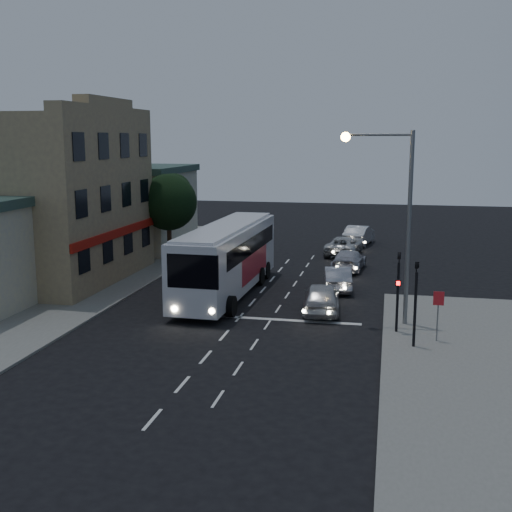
% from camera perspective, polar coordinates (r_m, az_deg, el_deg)
% --- Properties ---
extents(ground, '(120.00, 120.00, 0.00)m').
position_cam_1_polar(ground, '(30.11, -2.35, -6.50)').
color(ground, black).
extents(sidewalk_far, '(12.00, 50.00, 0.12)m').
position_cam_1_polar(sidewalk_far, '(42.07, -17.03, -1.97)').
color(sidewalk_far, slate).
rests_on(sidewalk_far, ground).
extents(road_markings, '(8.00, 30.55, 0.01)m').
position_cam_1_polar(road_markings, '(32.94, 1.24, -4.99)').
color(road_markings, silver).
rests_on(road_markings, ground).
extents(tour_bus, '(3.11, 13.06, 3.99)m').
position_cam_1_polar(tour_bus, '(36.18, -2.59, -0.10)').
color(tour_bus, silver).
rests_on(tour_bus, ground).
extents(car_suv, '(2.19, 4.68, 1.55)m').
position_cam_1_polar(car_suv, '(32.86, 5.85, -3.69)').
color(car_suv, '#BCBCBE').
rests_on(car_suv, ground).
extents(car_sedan_a, '(2.05, 4.41, 1.40)m').
position_cam_1_polar(car_sedan_a, '(37.82, 7.23, -1.96)').
color(car_sedan_a, '#A1A1AC').
rests_on(car_sedan_a, ground).
extents(car_sedan_b, '(2.32, 4.86, 1.37)m').
position_cam_1_polar(car_sedan_b, '(43.54, 8.24, -0.37)').
color(car_sedan_b, '#B2B2BC').
rests_on(car_sedan_b, ground).
extents(car_sedan_c, '(2.83, 5.27, 1.41)m').
position_cam_1_polar(car_sedan_c, '(49.25, 7.83, 0.91)').
color(car_sedan_c, silver).
rests_on(car_sedan_c, ground).
extents(car_extra, '(2.51, 5.18, 1.64)m').
position_cam_1_polar(car_extra, '(54.07, 9.13, 1.85)').
color(car_extra, silver).
rests_on(car_extra, ground).
extents(traffic_signal_main, '(0.25, 0.35, 4.10)m').
position_cam_1_polar(traffic_signal_main, '(29.39, 12.53, -2.28)').
color(traffic_signal_main, black).
rests_on(traffic_signal_main, sidewalk_near).
extents(traffic_signal_side, '(0.18, 0.15, 4.10)m').
position_cam_1_polar(traffic_signal_side, '(27.48, 14.02, -3.23)').
color(traffic_signal_side, black).
rests_on(traffic_signal_side, sidewalk_near).
extents(regulatory_sign, '(0.45, 0.12, 2.20)m').
position_cam_1_polar(regulatory_sign, '(28.67, 15.89, -4.45)').
color(regulatory_sign, slate).
rests_on(regulatory_sign, sidewalk_near).
extents(streetlight, '(3.32, 0.44, 9.00)m').
position_cam_1_polar(streetlight, '(30.27, 12.26, 4.45)').
color(streetlight, slate).
rests_on(streetlight, sidewalk_near).
extents(main_building, '(10.12, 12.00, 11.00)m').
position_cam_1_polar(main_building, '(41.79, -18.56, 4.94)').
color(main_building, '#7E6A52').
rests_on(main_building, sidewalk_far).
extents(low_building_north, '(9.40, 9.40, 6.50)m').
position_cam_1_polar(low_building_north, '(52.43, -11.41, 4.34)').
color(low_building_north, beige).
rests_on(low_building_north, sidewalk_far).
extents(street_tree, '(4.00, 4.00, 6.20)m').
position_cam_1_polar(street_tree, '(45.78, -7.79, 4.99)').
color(street_tree, black).
rests_on(street_tree, sidewalk_far).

